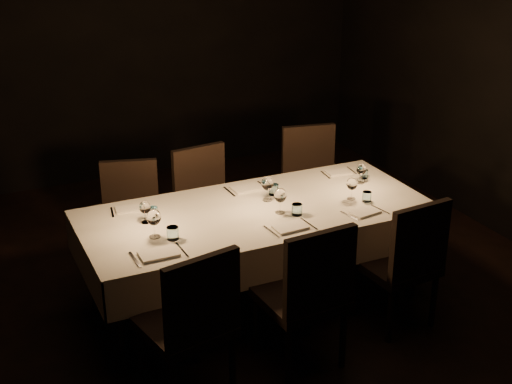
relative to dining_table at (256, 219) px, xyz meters
name	(u,v)px	position (x,y,z in m)	size (l,w,h in m)	color
room	(256,111)	(0.00, 0.00, 0.81)	(5.01, 6.01, 3.01)	black
dining_table	(256,219)	(0.00, 0.00, 0.00)	(2.52, 1.12, 0.76)	black
chair_near_left	(192,319)	(-0.81, -0.86, -0.13)	(0.58, 0.58, 1.02)	black
place_setting_near_left	(160,232)	(-0.79, -0.22, 0.15)	(0.36, 0.42, 0.20)	beige
chair_near_center	(308,291)	(-0.04, -0.87, -0.13)	(0.53, 0.53, 1.03)	black
place_setting_near_center	(287,208)	(0.14, -0.22, 0.15)	(0.34, 0.41, 0.19)	beige
chair_near_right	(406,259)	(0.79, -0.74, -0.14)	(0.52, 0.52, 0.99)	black
place_setting_near_right	(359,195)	(0.73, -0.22, 0.14)	(0.32, 0.39, 0.17)	beige
chair_far_left	(131,214)	(-0.71, 0.83, -0.17)	(0.55, 0.55, 0.93)	black
place_setting_far_left	(142,209)	(-0.78, 0.22, 0.14)	(0.30, 0.39, 0.16)	beige
chair_far_center	(206,201)	(-0.08, 0.80, -0.15)	(0.52, 0.52, 0.97)	black
place_setting_far_center	(262,187)	(0.15, 0.22, 0.15)	(0.34, 0.41, 0.19)	beige
chair_far_right	(312,178)	(0.94, 0.85, -0.14)	(0.56, 0.56, 0.99)	black
place_setting_far_right	(355,171)	(0.97, 0.22, 0.14)	(0.29, 0.39, 0.16)	beige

